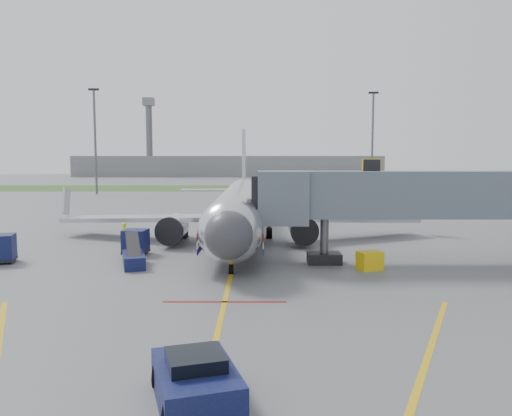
{
  "coord_description": "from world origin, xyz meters",
  "views": [
    {
      "loc": [
        1.6,
        -27.51,
        6.89
      ],
      "look_at": [
        1.47,
        9.86,
        3.2
      ],
      "focal_mm": 35.0,
      "sensor_mm": 36.0,
      "label": 1
    }
  ],
  "objects_px": {
    "pushback_tug": "(196,382)",
    "ramp_worker": "(125,235)",
    "belt_loader": "(134,259)",
    "airliner": "(239,208)"
  },
  "relations": [
    {
      "from": "pushback_tug",
      "to": "ramp_worker",
      "type": "height_order",
      "value": "ramp_worker"
    },
    {
      "from": "belt_loader",
      "to": "airliner",
      "type": "bearing_deg",
      "value": 60.33
    },
    {
      "from": "belt_loader",
      "to": "ramp_worker",
      "type": "relative_size",
      "value": 2.13
    },
    {
      "from": "belt_loader",
      "to": "ramp_worker",
      "type": "height_order",
      "value": "belt_loader"
    },
    {
      "from": "airliner",
      "to": "pushback_tug",
      "type": "height_order",
      "value": "airliner"
    },
    {
      "from": "ramp_worker",
      "to": "belt_loader",
      "type": "bearing_deg",
      "value": -106.53
    },
    {
      "from": "pushback_tug",
      "to": "belt_loader",
      "type": "distance_m",
      "value": 19.07
    },
    {
      "from": "airliner",
      "to": "ramp_worker",
      "type": "xyz_separation_m",
      "value": [
        -8.75,
        -4.39,
        -1.68
      ]
    },
    {
      "from": "airliner",
      "to": "pushback_tug",
      "type": "relative_size",
      "value": 8.97
    },
    {
      "from": "airliner",
      "to": "ramp_worker",
      "type": "height_order",
      "value": "airliner"
    }
  ]
}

